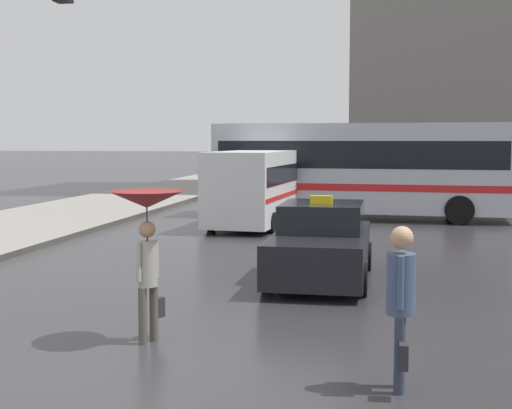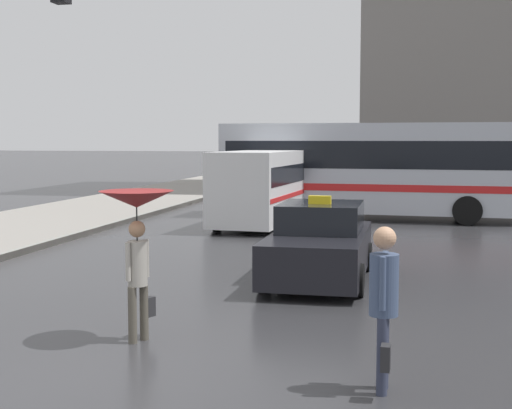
# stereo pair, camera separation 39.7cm
# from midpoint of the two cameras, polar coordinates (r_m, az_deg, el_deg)

# --- Properties ---
(ground_plane) EXTENTS (300.00, 300.00, 0.00)m
(ground_plane) POSITION_cam_midpoint_polar(r_m,az_deg,el_deg) (8.60, -15.67, -13.98)
(ground_plane) COLOR #2D2D30
(taxi) EXTENTS (1.91, 4.19, 1.69)m
(taxi) POSITION_cam_midpoint_polar(r_m,az_deg,el_deg) (14.21, 4.44, -3.26)
(taxi) COLOR black
(taxi) RESTS_ON ground_plane
(ambulance_van) EXTENTS (2.38, 5.42, 2.42)m
(ambulance_van) POSITION_cam_midpoint_polar(r_m,az_deg,el_deg) (22.93, -0.61, 1.61)
(ambulance_van) COLOR silver
(ambulance_van) RESTS_ON ground_plane
(city_bus) EXTENTS (10.39, 3.06, 3.34)m
(city_bus) POSITION_cam_midpoint_polar(r_m,az_deg,el_deg) (25.43, 7.94, 3.07)
(city_bus) COLOR #B2B7C1
(city_bus) RESTS_ON ground_plane
(pedestrian_with_umbrella) EXTENTS (1.02, 1.02, 2.10)m
(pedestrian_with_umbrella) POSITION_cam_midpoint_polar(r_m,az_deg,el_deg) (9.84, -9.85, -1.24)
(pedestrian_with_umbrella) COLOR #4C473D
(pedestrian_with_umbrella) RESTS_ON ground_plane
(pedestrian_man) EXTENTS (0.33, 0.61, 1.85)m
(pedestrian_man) POSITION_cam_midpoint_polar(r_m,az_deg,el_deg) (8.04, 10.13, -7.12)
(pedestrian_man) COLOR #2D3347
(pedestrian_man) RESTS_ON ground_plane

